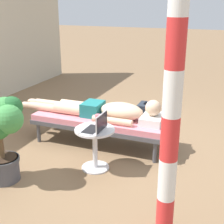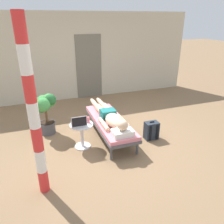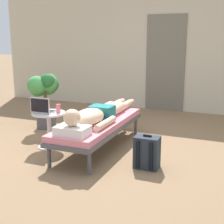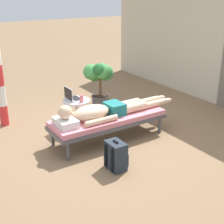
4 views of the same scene
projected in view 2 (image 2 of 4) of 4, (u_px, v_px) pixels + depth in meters
ground_plane at (113, 139)px, 4.92m from camera, size 40.00×40.00×0.00m
house_wall_back at (79, 57)px, 7.05m from camera, size 7.60×0.20×2.70m
house_door_panel at (89, 67)px, 7.17m from camera, size 0.84×0.03×2.04m
lounge_chair at (110, 123)px, 4.90m from camera, size 0.65×1.93×0.42m
person_reclining at (111, 117)px, 4.77m from camera, size 0.53×2.17×0.32m
side_table at (82, 132)px, 4.49m from camera, size 0.48×0.48×0.52m
laptop at (79, 123)px, 4.34m from camera, size 0.31×0.24×0.23m
drink_glass at (88, 120)px, 4.47m from camera, size 0.06×0.06×0.13m
backpack at (151, 131)px, 4.87m from camera, size 0.30×0.26×0.42m
potted_plant at (45, 108)px, 4.91m from camera, size 0.50×0.64×0.98m
porch_post at (34, 115)px, 2.95m from camera, size 0.15×0.15×2.59m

